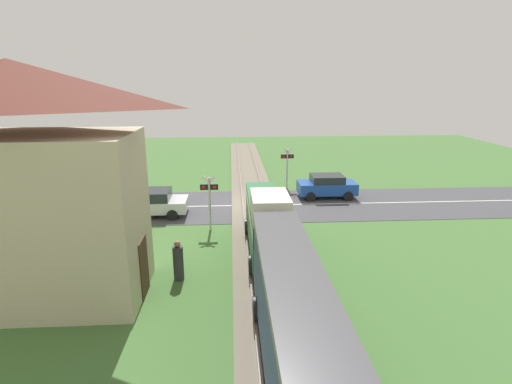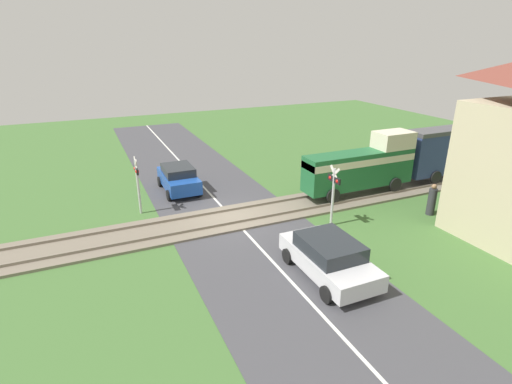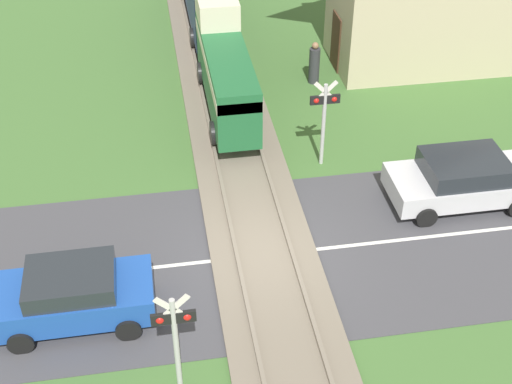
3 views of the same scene
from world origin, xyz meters
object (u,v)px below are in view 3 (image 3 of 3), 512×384
at_px(car_near_crossing, 73,294).
at_px(crossing_signal_west_approach, 175,332).
at_px(train, 211,13).
at_px(crossing_signal_east_approach, 324,112).
at_px(pedestrian_by_station, 314,64).
at_px(car_far_side, 462,179).

bearing_deg(car_near_crossing, crossing_signal_west_approach, -47.87).
height_order(train, crossing_signal_east_approach, train).
distance_m(crossing_signal_west_approach, pedestrian_by_station, 14.37).
bearing_deg(car_far_side, car_near_crossing, -164.98).
xyz_separation_m(crossing_signal_east_approach, pedestrian_by_station, (0.96, 5.17, -1.13)).
relative_size(train, pedestrian_by_station, 9.33).
xyz_separation_m(crossing_signal_west_approach, pedestrian_by_station, (5.95, 13.03, -1.13)).
xyz_separation_m(train, crossing_signal_west_approach, (-2.50, -15.62, -0.02)).
distance_m(car_near_crossing, car_far_side, 11.11).
bearing_deg(crossing_signal_west_approach, car_far_side, 32.35).
distance_m(train, pedestrian_by_station, 4.46).
bearing_deg(car_far_side, pedestrian_by_station, 108.28).
bearing_deg(crossing_signal_east_approach, crossing_signal_west_approach, -122.42).
relative_size(train, crossing_signal_east_approach, 5.17).
distance_m(car_far_side, pedestrian_by_station, 8.06).
bearing_deg(crossing_signal_east_approach, car_near_crossing, -143.46).
xyz_separation_m(car_far_side, crossing_signal_west_approach, (-8.48, -5.37, 1.08)).
height_order(crossing_signal_west_approach, crossing_signal_east_approach, same).
bearing_deg(crossing_signal_west_approach, train, 80.91).
relative_size(car_near_crossing, crossing_signal_west_approach, 1.29).
height_order(train, crossing_signal_west_approach, train).
bearing_deg(crossing_signal_west_approach, car_near_crossing, 132.13).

